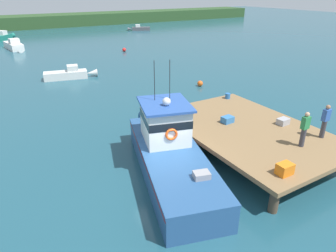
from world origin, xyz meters
name	(u,v)px	position (x,y,z in m)	size (l,w,h in m)	color
ground_plane	(166,175)	(0.00, 0.00, 0.00)	(200.00, 200.00, 0.00)	#1E4C5B
dock	(248,130)	(4.80, 0.00, 1.07)	(6.00, 9.00, 1.20)	#4C3D2D
main_fishing_boat	(169,149)	(0.36, 0.42, 1.01)	(4.69, 9.92, 4.80)	#285184
crate_single_far	(283,121)	(6.64, -0.59, 1.36)	(0.60, 0.44, 0.32)	#9E9EA3
crate_stack_near_edge	(227,120)	(4.32, 1.05, 1.37)	(0.60, 0.44, 0.33)	#3370B2
crate_single_by_cleat	(285,169)	(2.97, -3.76, 1.42)	(0.60, 0.44, 0.44)	orange
bait_bucket	(228,96)	(6.85, 3.95, 1.37)	(0.32, 0.32, 0.34)	#2866B2
deckhand_by_the_boat	(304,129)	(5.43, -2.63, 2.06)	(0.36, 0.22, 1.63)	#383842
deckhand_further_back	(325,121)	(7.00, -2.55, 2.06)	(0.36, 0.22, 1.63)	#383842
moored_boat_mid_harbor	(1,37)	(-3.29, 45.98, 0.50)	(4.57, 5.11, 1.46)	#196B5B
moored_boat_off_the_point	(70,74)	(0.38, 18.24, 0.41)	(4.82, 1.96, 1.20)	silver
moored_boat_outer_mooring	(139,28)	(21.04, 46.27, 0.38)	(4.32, 2.45, 1.10)	#4C4C51
moored_boat_near_channel	(14,46)	(-2.34, 36.63, 0.51)	(2.15, 5.96, 1.49)	white
mooring_buoy_spare_mooring	(200,83)	(9.28, 10.14, 0.24)	(0.48, 0.48, 0.48)	#EA5B19
mooring_buoy_inshore	(124,50)	(9.83, 27.65, 0.24)	(0.49, 0.49, 0.49)	red
far_shoreline	(12,22)	(0.00, 62.00, 1.20)	(120.00, 8.00, 2.40)	#284723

